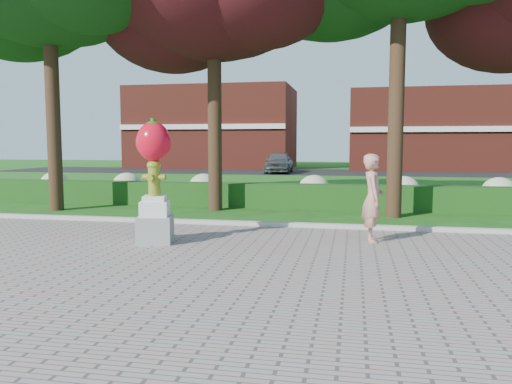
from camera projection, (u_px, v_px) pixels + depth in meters
ground at (231, 252)px, 9.79m from camera, size 100.00×100.00×0.00m
walkway at (149, 323)px, 5.88m from camera, size 40.00×14.00×0.04m
curb at (259, 224)px, 12.71m from camera, size 40.00×0.18×0.15m
lawn_hedge at (282, 196)px, 16.59m from camera, size 24.00×0.70×0.80m
hydrangea_row at (302, 189)px, 17.44m from camera, size 20.10×1.10×0.99m
street at (322, 172)px, 37.14m from camera, size 50.00×8.00×0.02m
building_left at (214, 128)px, 44.57m from camera, size 14.00×8.00×7.00m
building_right at (424, 131)px, 41.16m from camera, size 12.00×8.00×6.40m
hydrant_sculpture at (154, 178)px, 10.42m from camera, size 0.85×0.85×2.61m
woman at (373, 198)px, 10.58m from camera, size 0.50×0.72×1.88m
parked_car at (279, 162)px, 36.01m from camera, size 2.11×4.70×1.57m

